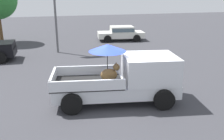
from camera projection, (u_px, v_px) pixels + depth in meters
The scene contains 4 objects.
ground_plane at pixel (116, 100), 10.02m from camera, with size 80.00×80.00×0.00m, color #38383D.
pickup_truck_main at pixel (127, 78), 9.76m from camera, with size 5.29×2.94×2.40m.
parked_sedan_near at pixel (121, 33), 22.52m from camera, with size 4.51×2.45×1.33m.
motel_sign at pixel (54, 1), 17.01m from camera, with size 1.40×0.16×5.32m.
Camera 1 is at (-2.66, -8.75, 4.29)m, focal length 38.35 mm.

